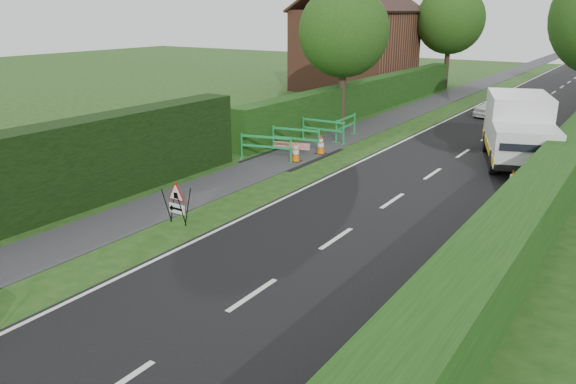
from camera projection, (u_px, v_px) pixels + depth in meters
The scene contains 20 objects.
ground at pixel (129, 283), 11.78m from camera, with size 120.00×120.00×0.00m, color #194012.
road_surface at pixel (551, 94), 38.28m from camera, with size 6.00×90.00×0.02m, color black.
footpath at pixel (470, 88), 41.15m from camera, with size 2.00×90.00×0.02m, color #2D2D30.
hedge_west_far at pixel (368, 111), 31.88m from camera, with size 1.00×24.00×1.80m, color #14380F.
house_west at pixel (355, 48), 39.95m from camera, with size 7.50×7.40×7.88m.
tree_nw at pixel (344, 32), 27.11m from camera, with size 4.40×4.40×6.70m.
tree_fw at pixel (450, 20), 39.71m from camera, with size 4.80×4.80×7.24m.
triangle_sign at pixel (176, 200), 14.83m from camera, with size 0.68×0.68×0.99m.
works_van at pixel (519, 128), 20.79m from camera, with size 3.68×5.76×2.46m.
traffic_cone_0 at pixel (512, 182), 17.39m from camera, with size 0.38×0.38×0.79m.
traffic_cone_1 at pixel (517, 166), 19.19m from camera, with size 0.38×0.38×0.79m.
traffic_cone_2 at pixel (541, 150), 21.39m from camera, with size 0.38×0.38×0.79m.
traffic_cone_3 at pixel (296, 152), 21.13m from camera, with size 0.38×0.38×0.79m.
traffic_cone_4 at pixel (321, 145), 22.23m from camera, with size 0.38×0.38×0.79m.
ped_barrier_0 at pixel (266, 145), 21.19m from camera, with size 2.08×0.85×1.00m.
ped_barrier_1 at pixel (296, 137), 22.52m from camera, with size 2.09×0.68×1.00m.
ped_barrier_2 at pixel (323, 128), 24.26m from camera, with size 2.07×0.38×1.00m.
ped_barrier_3 at pixel (346, 125), 24.88m from camera, with size 0.50×2.08×1.00m.
redwhite_plank at pixel (291, 157), 21.95m from camera, with size 1.50×0.04×0.25m, color red.
hatchback_car at pixel (498, 106), 30.14m from camera, with size 1.34×3.34×1.14m, color white.
Camera 1 is at (8.64, -7.02, 5.46)m, focal length 35.00 mm.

